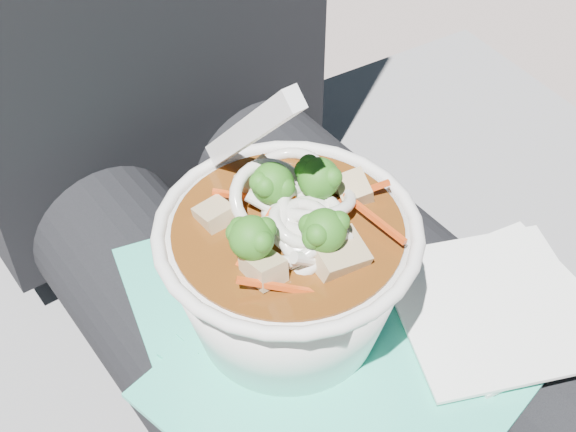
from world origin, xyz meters
TOP-DOWN VIEW (x-y plane):
  - stone_ledge at (0.00, 0.15)m, footprint 1.04×0.59m
  - lap at (0.00, 0.00)m, footprint 0.30×0.48m
  - person_body at (-0.00, 0.09)m, footprint 0.34×0.94m
  - plastic_bag at (-0.04, -0.03)m, footprint 0.26×0.32m
  - napkins at (0.08, -0.08)m, footprint 0.17×0.17m
  - udon_bowl at (-0.05, -0.01)m, footprint 0.19×0.19m

SIDE VIEW (x-z plane):
  - stone_ledge at x=0.00m, z-range 0.00..0.47m
  - lap at x=0.00m, z-range 0.47..0.61m
  - person_body at x=0.00m, z-range 0.06..1.06m
  - plastic_bag at x=-0.04m, z-range 0.61..0.62m
  - napkins at x=0.08m, z-range 0.62..0.63m
  - udon_bowl at x=-0.05m, z-range 0.58..0.78m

